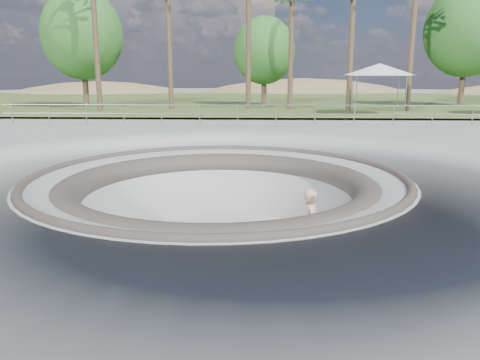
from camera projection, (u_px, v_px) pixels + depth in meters
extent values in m
plane|color=gray|center=(218.00, 176.00, 12.75)|extent=(180.00, 180.00, 0.00)
torus|color=gray|center=(219.00, 245.00, 13.19)|extent=(14.00, 14.00, 4.00)
cylinder|color=gray|center=(219.00, 244.00, 13.18)|extent=(6.60, 6.60, 0.10)
torus|color=#464138|center=(218.00, 177.00, 12.75)|extent=(10.24, 10.24, 0.24)
torus|color=#464138|center=(218.00, 192.00, 12.85)|extent=(8.91, 8.91, 0.81)
cube|color=#3F5823|center=(248.00, 101.00, 45.84)|extent=(180.00, 36.00, 0.12)
ellipsoid|color=brown|center=(102.00, 138.00, 68.64)|extent=(50.40, 36.00, 23.40)
ellipsoid|color=brown|center=(303.00, 144.00, 72.64)|extent=(61.60, 44.00, 28.60)
cylinder|color=gray|center=(238.00, 105.00, 24.18)|extent=(25.00, 0.05, 0.05)
cylinder|color=gray|center=(238.00, 114.00, 24.28)|extent=(25.00, 0.05, 0.05)
cube|color=olive|center=(310.00, 263.00, 11.54)|extent=(0.85, 0.48, 0.02)
cylinder|color=#B9B9BE|center=(310.00, 264.00, 11.54)|extent=(0.09, 0.17, 0.04)
cylinder|color=#B9B9BE|center=(310.00, 264.00, 11.54)|extent=(0.09, 0.17, 0.04)
cylinder|color=beige|center=(310.00, 264.00, 11.55)|extent=(0.07, 0.05, 0.06)
cylinder|color=beige|center=(310.00, 264.00, 11.55)|extent=(0.07, 0.05, 0.06)
cylinder|color=beige|center=(310.00, 264.00, 11.55)|extent=(0.07, 0.05, 0.06)
cylinder|color=beige|center=(310.00, 264.00, 11.55)|extent=(0.07, 0.05, 0.06)
imported|color=tan|center=(311.00, 226.00, 11.33)|extent=(0.48, 0.70, 1.86)
cylinder|color=gray|center=(359.00, 96.00, 28.28)|extent=(0.06, 0.06, 2.29)
cylinder|color=gray|center=(408.00, 96.00, 28.16)|extent=(0.06, 0.06, 2.29)
cylinder|color=gray|center=(350.00, 94.00, 31.11)|extent=(0.06, 0.06, 2.29)
cylinder|color=gray|center=(394.00, 94.00, 31.00)|extent=(0.06, 0.06, 2.29)
cube|color=silver|center=(379.00, 75.00, 29.36)|extent=(3.46, 3.46, 0.08)
cone|color=silver|center=(379.00, 69.00, 29.28)|extent=(6.13, 6.13, 0.73)
cylinder|color=brown|center=(95.00, 34.00, 31.22)|extent=(0.36, 0.36, 10.43)
cylinder|color=brown|center=(170.00, 46.00, 33.02)|extent=(0.36, 0.36, 9.06)
cylinder|color=brown|center=(249.00, 27.00, 32.30)|extent=(0.36, 0.36, 11.55)
cylinder|color=brown|center=(291.00, 49.00, 32.63)|extent=(0.36, 0.36, 8.63)
cylinder|color=brown|center=(351.00, 46.00, 31.62)|extent=(0.36, 0.36, 8.89)
cylinder|color=brown|center=(413.00, 34.00, 30.83)|extent=(0.36, 0.36, 10.25)
cylinder|color=brown|center=(85.00, 74.00, 35.77)|extent=(0.44, 0.44, 5.11)
ellipsoid|color=#1F5D20|center=(82.00, 35.00, 35.13)|extent=(6.10, 5.55, 6.66)
cylinder|color=brown|center=(264.00, 80.00, 38.25)|extent=(0.44, 0.44, 4.14)
ellipsoid|color=#1F5D20|center=(264.00, 50.00, 37.73)|extent=(4.95, 4.50, 5.40)
cylinder|color=brown|center=(463.00, 72.00, 37.33)|extent=(0.44, 0.44, 5.53)
ellipsoid|color=#1F5D20|center=(467.00, 30.00, 36.63)|extent=(6.60, 6.00, 7.20)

